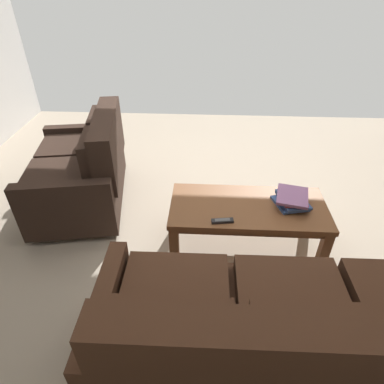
% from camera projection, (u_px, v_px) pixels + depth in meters
% --- Properties ---
extents(ground_plane, '(5.79, 5.14, 0.01)m').
position_uv_depth(ground_plane, '(221.00, 221.00, 3.01)').
color(ground_plane, tan).
extents(sofa_main, '(2.07, 0.82, 0.88)m').
position_uv_depth(sofa_main, '(294.00, 340.00, 1.66)').
color(sofa_main, black).
rests_on(sofa_main, ground).
extents(loveseat_near, '(0.97, 1.30, 0.89)m').
position_uv_depth(loveseat_near, '(84.00, 170.00, 3.04)').
color(loveseat_near, black).
rests_on(loveseat_near, ground).
extents(coffee_table, '(1.22, 0.56, 0.41)m').
position_uv_depth(coffee_table, '(248.00, 212.00, 2.56)').
color(coffee_table, brown).
rests_on(coffee_table, ground).
extents(book_stack, '(0.30, 0.32, 0.09)m').
position_uv_depth(book_stack, '(292.00, 199.00, 2.52)').
color(book_stack, '#385693').
rests_on(book_stack, coffee_table).
extents(tv_remote, '(0.16, 0.07, 0.02)m').
position_uv_depth(tv_remote, '(222.00, 221.00, 2.36)').
color(tv_remote, black).
rests_on(tv_remote, coffee_table).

